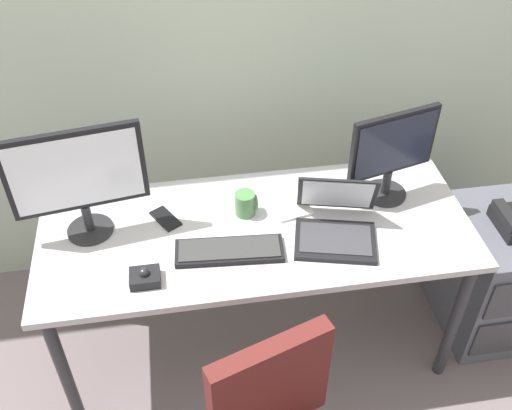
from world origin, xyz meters
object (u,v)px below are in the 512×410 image
at_px(monitor_side, 392,151).
at_px(cell_phone, 166,219).
at_px(file_cabinet, 494,274).
at_px(laptop, 336,223).
at_px(keyboard, 229,250).
at_px(coffee_mug, 246,204).
at_px(monitor_main, 77,177).
at_px(trackball_mouse, 145,277).
at_px(paper_notepad, 288,202).

bearing_deg(monitor_side, cell_phone, -179.28).
bearing_deg(file_cabinet, laptop, -176.38).
distance_m(file_cabinet, monitor_side, 0.87).
xyz_separation_m(monitor_side, laptop, (-0.27, -0.20, -0.17)).
height_order(keyboard, coffee_mug, coffee_mug).
bearing_deg(coffee_mug, monitor_main, -179.19).
relative_size(monitor_side, laptop, 1.07).
height_order(file_cabinet, keyboard, keyboard).
distance_m(file_cabinet, trackball_mouse, 1.63).
xyz_separation_m(file_cabinet, laptop, (-0.81, -0.05, 0.49)).
distance_m(coffee_mug, paper_notepad, 0.19).
bearing_deg(trackball_mouse, cell_phone, 74.91).
relative_size(file_cabinet, trackball_mouse, 5.67).
xyz_separation_m(file_cabinet, paper_notepad, (-0.96, 0.15, 0.44)).
height_order(file_cabinet, laptop, laptop).
height_order(coffee_mug, paper_notepad, coffee_mug).
height_order(monitor_side, keyboard, monitor_side).
xyz_separation_m(monitor_main, keyboard, (0.53, -0.21, -0.26)).
relative_size(monitor_main, cell_phone, 3.52).
distance_m(keyboard, laptop, 0.43).
bearing_deg(paper_notepad, monitor_main, -177.09).
bearing_deg(monitor_side, keyboard, -160.95).
distance_m(laptop, paper_notepad, 0.26).
xyz_separation_m(file_cabinet, monitor_side, (-0.55, 0.14, 0.66)).
relative_size(file_cabinet, keyboard, 1.49).
height_order(monitor_main, cell_phone, monitor_main).
relative_size(file_cabinet, laptop, 1.66).
xyz_separation_m(paper_notepad, cell_phone, (-0.51, -0.02, -0.00)).
distance_m(monitor_main, monitor_side, 1.22).
bearing_deg(monitor_side, paper_notepad, 178.89).
bearing_deg(file_cabinet, monitor_side, 165.24).
distance_m(keyboard, cell_phone, 0.32).
xyz_separation_m(keyboard, trackball_mouse, (-0.32, -0.09, 0.01)).
bearing_deg(keyboard, coffee_mug, 66.31).
bearing_deg(coffee_mug, laptop, -27.55).
bearing_deg(file_cabinet, keyboard, -175.62).
bearing_deg(trackball_mouse, keyboard, 16.52).
height_order(monitor_side, trackball_mouse, monitor_side).
bearing_deg(paper_notepad, trackball_mouse, -150.06).
xyz_separation_m(trackball_mouse, paper_notepad, (0.59, 0.34, -0.02)).
xyz_separation_m(monitor_side, keyboard, (-0.69, -0.24, -0.21)).
relative_size(monitor_main, trackball_mouse, 4.55).
bearing_deg(trackball_mouse, coffee_mug, 36.87).
relative_size(monitor_side, trackball_mouse, 3.64).
xyz_separation_m(file_cabinet, coffee_mug, (-1.14, 0.12, 0.48)).
bearing_deg(cell_phone, monitor_side, -29.73).
bearing_deg(keyboard, cell_phone, 135.53).
height_order(keyboard, cell_phone, keyboard).
bearing_deg(file_cabinet, coffee_mug, 174.01).
bearing_deg(laptop, cell_phone, 164.32).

